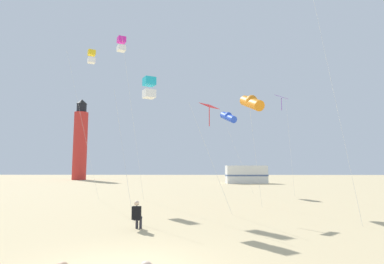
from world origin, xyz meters
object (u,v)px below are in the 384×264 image
(kite_tube_blue, at_px, (228,117))
(rv_van_white, at_px, (246,175))
(kite_box_gold, at_px, (91,57))
(kite_box_cyan, at_px, (149,88))
(kite_diamond_scarlet, at_px, (209,109))
(kite_flyer_standing, at_px, (137,214))
(kite_box_magenta, at_px, (121,45))
(lighthouse_distant, at_px, (80,142))
(kite_tube_orange, at_px, (252,102))
(kite_diamond_violet, at_px, (282,101))

(kite_tube_blue, xyz_separation_m, rv_van_white, (4.42, 18.71, -6.21))
(kite_box_gold, distance_m, kite_box_cyan, 12.98)
(kite_tube_blue, distance_m, kite_diamond_scarlet, 13.76)
(kite_tube_blue, xyz_separation_m, kite_diamond_scarlet, (-2.33, -13.45, -1.74))
(kite_diamond_scarlet, distance_m, rv_van_white, 33.16)
(kite_tube_blue, relative_size, rv_van_white, 1.26)
(kite_box_gold, bearing_deg, kite_flyer_standing, -62.50)
(kite_box_gold, height_order, kite_box_cyan, kite_box_gold)
(kite_box_magenta, height_order, kite_box_gold, kite_box_gold)
(kite_tube_blue, bearing_deg, kite_diamond_scarlet, -99.81)
(lighthouse_distant, bearing_deg, kite_tube_blue, -49.50)
(kite_box_cyan, xyz_separation_m, lighthouse_distant, (-22.14, 47.31, 1.03))
(kite_box_magenta, relative_size, kite_tube_orange, 1.71)
(kite_box_gold, distance_m, kite_tube_orange, 15.24)
(kite_flyer_standing, xyz_separation_m, kite_diamond_violet, (9.64, 13.93, 7.64))
(kite_diamond_violet, distance_m, kite_box_cyan, 14.24)
(kite_tube_orange, distance_m, rv_van_white, 30.49)
(kite_flyer_standing, height_order, kite_diamond_scarlet, kite_diamond_scarlet)
(kite_tube_orange, bearing_deg, kite_flyer_standing, -128.46)
(kite_tube_blue, height_order, kite_box_cyan, kite_tube_blue)
(kite_diamond_scarlet, distance_m, kite_box_cyan, 3.69)
(kite_box_magenta, height_order, kite_tube_orange, kite_box_magenta)
(kite_box_magenta, relative_size, kite_box_gold, 1.00)
(kite_diamond_scarlet, bearing_deg, kite_tube_orange, 40.00)
(kite_flyer_standing, height_order, kite_box_magenta, kite_box_magenta)
(kite_flyer_standing, relative_size, kite_box_cyan, 0.16)
(kite_box_gold, relative_size, rv_van_white, 1.93)
(kite_diamond_scarlet, relative_size, lighthouse_distant, 0.37)
(kite_box_cyan, height_order, kite_tube_orange, kite_tube_orange)
(kite_diamond_scarlet, xyz_separation_m, kite_box_cyan, (-3.31, -1.33, 0.95))
(kite_tube_blue, bearing_deg, kite_tube_orange, -87.20)
(lighthouse_distant, bearing_deg, kite_flyer_standing, -66.34)
(kite_box_gold, bearing_deg, kite_diamond_scarlet, -39.64)
(kite_flyer_standing, distance_m, kite_box_magenta, 16.13)
(kite_diamond_violet, relative_size, kite_tube_orange, 1.18)
(kite_box_magenta, xyz_separation_m, kite_diamond_scarlet, (6.73, -5.60, -6.28))
(rv_van_white, bearing_deg, kite_flyer_standing, -109.17)
(kite_diamond_scarlet, relative_size, rv_van_white, 0.95)
(kite_box_gold, relative_size, lighthouse_distant, 0.76)
(kite_diamond_violet, bearing_deg, kite_box_cyan, -134.12)
(kite_diamond_violet, height_order, rv_van_white, kite_diamond_violet)
(kite_tube_blue, xyz_separation_m, kite_box_gold, (-12.41, -5.09, 4.56))
(kite_flyer_standing, xyz_separation_m, rv_van_white, (9.83, 37.25, 0.78))
(kite_tube_blue, relative_size, kite_diamond_scarlet, 1.32)
(kite_diamond_violet, xyz_separation_m, kite_tube_orange, (-3.69, -6.43, -1.50))
(kite_box_magenta, relative_size, kite_diamond_violet, 1.45)
(kite_box_magenta, bearing_deg, kite_diamond_violet, 13.70)
(kite_box_magenta, xyz_separation_m, lighthouse_distant, (-18.73, 40.37, -4.30))
(kite_flyer_standing, relative_size, kite_diamond_scarlet, 0.19)
(kite_box_gold, bearing_deg, kite_tube_orange, -24.68)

